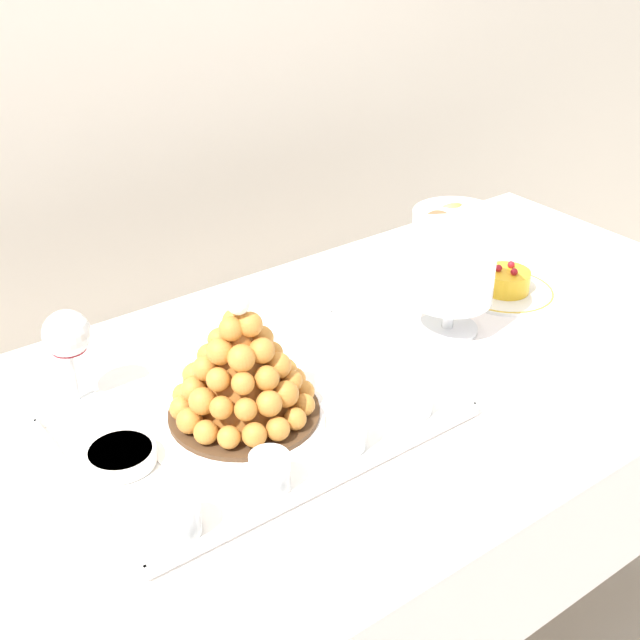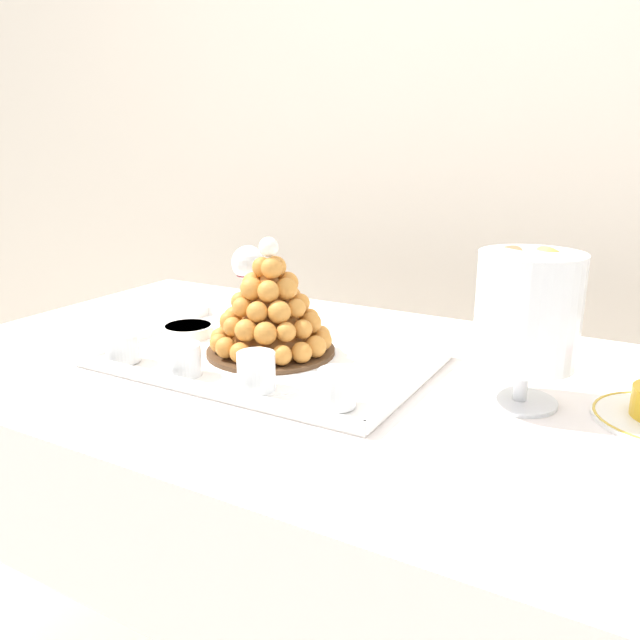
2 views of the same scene
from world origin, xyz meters
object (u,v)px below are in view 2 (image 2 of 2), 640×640
object	(u,v)px
serving_tray	(267,359)
croquembouche	(270,311)
dessert_cup_left	(122,349)
macaron_goblet	(527,311)
creme_brulee_ramekin	(188,330)
wine_glass	(249,266)
dessert_cup_mid_left	(184,361)
dessert_cup_mid_right	(338,390)
dessert_cup_centre	(256,372)

from	to	relation	value
serving_tray	croquembouche	size ratio (longest dim) A/B	2.44
dessert_cup_left	macaron_goblet	xyz separation A→B (m)	(0.62, 0.17, 0.11)
creme_brulee_ramekin	wine_glass	bearing A→B (deg)	86.01
dessert_cup_mid_left	dessert_cup_mid_right	size ratio (longest dim) A/B	1.00
dessert_cup_centre	dessert_cup_mid_right	size ratio (longest dim) A/B	1.06
croquembouche	dessert_cup_left	xyz separation A→B (m)	(-0.19, -0.16, -0.05)
dessert_cup_left	creme_brulee_ramekin	bearing A→B (deg)	89.92
dessert_cup_left	serving_tray	bearing A→B (deg)	33.20
croquembouche	macaron_goblet	distance (m)	0.43
dessert_cup_left	macaron_goblet	bearing A→B (deg)	15.10
wine_glass	dessert_cup_mid_left	bearing A→B (deg)	-70.74
croquembouche	dessert_cup_left	world-z (taller)	croquembouche
dessert_cup_mid_left	creme_brulee_ramekin	world-z (taller)	dessert_cup_mid_left
dessert_cup_centre	creme_brulee_ramekin	xyz separation A→B (m)	(-0.27, 0.16, -0.01)
dessert_cup_centre	macaron_goblet	distance (m)	0.40
dessert_cup_centre	macaron_goblet	xyz separation A→B (m)	(0.35, 0.16, 0.11)
croquembouche	macaron_goblet	size ratio (longest dim) A/B	0.96
dessert_cup_centre	wine_glass	distance (m)	0.43
wine_glass	croquembouche	bearing A→B (deg)	-46.43
dessert_cup_mid_right	serving_tray	bearing A→B (deg)	149.51
serving_tray	creme_brulee_ramekin	world-z (taller)	creme_brulee_ramekin
dessert_cup_left	dessert_cup_mid_right	size ratio (longest dim) A/B	1.04
serving_tray	dessert_cup_centre	bearing A→B (deg)	-62.21
dessert_cup_mid_right	macaron_goblet	world-z (taller)	macaron_goblet
wine_glass	macaron_goblet	bearing A→B (deg)	-16.67
dessert_cup_mid_right	creme_brulee_ramekin	xyz separation A→B (m)	(-0.41, 0.15, -0.01)
dessert_cup_centre	macaron_goblet	size ratio (longest dim) A/B	0.25
macaron_goblet	creme_brulee_ramekin	bearing A→B (deg)	-179.81
croquembouche	creme_brulee_ramekin	world-z (taller)	croquembouche
dessert_cup_mid_left	dessert_cup_mid_right	distance (m)	0.27
croquembouche	creme_brulee_ramekin	distance (m)	0.21
dessert_cup_mid_right	wine_glass	bearing A→B (deg)	139.40
dessert_cup_mid_left	serving_tray	bearing A→B (deg)	62.82
creme_brulee_ramekin	dessert_cup_centre	bearing A→B (deg)	-30.25
dessert_cup_left	dessert_cup_centre	distance (m)	0.27
creme_brulee_ramekin	wine_glass	size ratio (longest dim) A/B	0.62
serving_tray	dessert_cup_left	bearing A→B (deg)	-146.80
croquembouche	dessert_cup_centre	xyz separation A→B (m)	(0.07, -0.15, -0.05)
dessert_cup_centre	dessert_cup_left	bearing A→B (deg)	-178.03
dessert_cup_mid_left	dessert_cup_centre	distance (m)	0.13
dessert_cup_centre	macaron_goblet	world-z (taller)	macaron_goblet
croquembouche	wine_glass	world-z (taller)	croquembouche
dessert_cup_mid_right	wine_glass	distance (m)	0.52
dessert_cup_left	macaron_goblet	distance (m)	0.66
croquembouche	dessert_cup_centre	world-z (taller)	croquembouche
serving_tray	macaron_goblet	world-z (taller)	macaron_goblet
serving_tray	dessert_cup_mid_right	world-z (taller)	dessert_cup_mid_right
serving_tray	dessert_cup_centre	xyz separation A→B (m)	(0.07, -0.12, 0.03)
serving_tray	wine_glass	bearing A→B (deg)	131.23
dessert_cup_left	dessert_cup_mid_right	world-z (taller)	dessert_cup_mid_right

